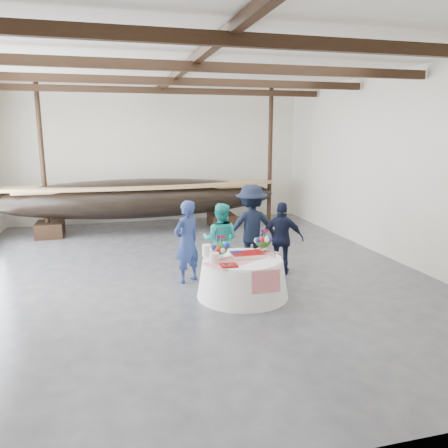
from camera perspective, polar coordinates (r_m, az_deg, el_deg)
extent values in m
cube|color=#3D3D42|center=(9.92, -4.48, -6.16)|extent=(10.00, 12.00, 0.01)
cube|color=silver|center=(15.39, -8.65, 8.77)|extent=(10.00, 0.02, 4.50)
cube|color=silver|center=(3.76, 11.49, -1.11)|extent=(10.00, 0.02, 4.50)
cube|color=silver|center=(11.44, 20.99, 7.03)|extent=(0.02, 12.00, 4.50)
cube|color=white|center=(9.53, -4.95, 20.50)|extent=(10.00, 12.00, 0.01)
cube|color=black|center=(6.12, 1.18, 22.97)|extent=(9.80, 0.12, 0.18)
cube|color=black|center=(8.52, -3.70, 19.84)|extent=(9.80, 0.12, 0.18)
cube|color=black|center=(10.97, -6.33, 18.04)|extent=(9.80, 0.12, 0.18)
cube|color=black|center=(13.43, -7.97, 16.88)|extent=(9.80, 0.12, 0.18)
cube|color=black|center=(9.51, -4.94, 19.79)|extent=(0.15, 11.76, 0.15)
cylinder|color=black|center=(13.78, -22.63, 7.62)|extent=(0.14, 0.14, 4.50)
cylinder|color=black|center=(14.59, 6.03, 8.66)|extent=(0.14, 0.14, 4.50)
cube|color=black|center=(14.04, -21.75, -0.63)|extent=(0.77, 0.99, 0.44)
cube|color=black|center=(14.36, -0.32, 0.50)|extent=(0.77, 0.99, 0.44)
ellipsoid|color=black|center=(13.81, -11.05, 3.30)|extent=(8.83, 1.77, 1.21)
cube|color=#9E7A4C|center=(13.76, -11.11, 4.67)|extent=(7.06, 1.16, 0.07)
cone|color=white|center=(8.36, 2.45, -7.03)|extent=(1.74, 1.74, 0.72)
cylinder|color=white|center=(8.25, 2.47, -4.61)|extent=(1.47, 1.47, 0.04)
cube|color=red|center=(8.24, 2.47, -4.46)|extent=(1.67, 1.28, 0.01)
cube|color=white|center=(8.33, 3.03, -4.07)|extent=(0.60, 0.40, 0.07)
cylinder|color=white|center=(7.93, -1.29, -4.45)|extent=(0.18, 0.18, 0.18)
cylinder|color=white|center=(8.36, -2.27, -3.46)|extent=(0.18, 0.18, 0.22)
cube|color=maroon|center=(7.75, 0.62, -5.44)|extent=(0.30, 0.24, 0.03)
cone|color=silver|center=(8.30, 6.46, -4.01)|extent=(0.09, 0.09, 0.12)
imported|color=navy|center=(9.03, -4.89, -2.31)|extent=(0.75, 0.68, 1.72)
imported|color=teal|center=(9.36, -0.47, -2.12)|extent=(0.96, 0.88, 1.60)
imported|color=black|center=(9.80, 3.57, -0.48)|extent=(1.30, 0.81, 1.94)
imported|color=black|center=(9.60, 7.58, -1.88)|extent=(1.01, 0.78, 1.60)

